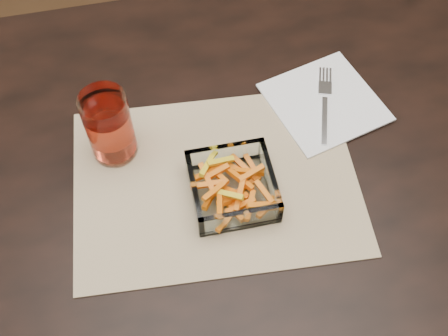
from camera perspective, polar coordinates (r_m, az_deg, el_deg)
The scene contains 6 objects.
dining_table at distance 1.00m, azimuth 6.29°, elevation -2.27°, with size 1.60×0.90×0.75m.
placemat at distance 0.90m, azimuth -0.85°, elevation -1.28°, with size 0.45×0.33×0.00m, color tan.
glass_bowl at distance 0.87m, azimuth 0.86°, elevation -2.01°, with size 0.13×0.13×0.05m.
tumbler at distance 0.90m, azimuth -11.55°, elevation 4.01°, with size 0.07×0.07×0.13m.
napkin at distance 1.00m, azimuth 10.17°, elevation 6.62°, with size 0.18×0.18×0.00m, color white.
fork at distance 1.00m, azimuth 10.20°, elevation 6.64°, with size 0.07×0.17×0.00m.
Camera 1 is at (-0.21, -0.46, 1.52)m, focal length 45.00 mm.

